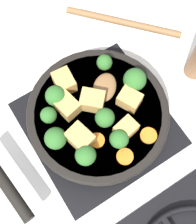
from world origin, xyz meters
name	(u,v)px	position (x,y,z in m)	size (l,w,h in m)	color
ground_plane	(98,124)	(0.00, 0.00, 0.00)	(2.40, 2.40, 0.00)	white
front_burner_grate	(98,122)	(0.00, 0.00, 0.01)	(0.31, 0.31, 0.03)	black
skillet_pan	(97,117)	(0.00, 0.00, 0.06)	(0.40, 0.30, 0.06)	black
wooden_spoon	(116,47)	(-0.11, -0.10, 0.09)	(0.26, 0.26, 0.02)	brown
tofu_cube_center_large	(94,100)	(0.00, -0.02, 0.10)	(0.05, 0.04, 0.04)	tan
tofu_cube_near_handle	(67,106)	(0.05, -0.04, 0.10)	(0.05, 0.04, 0.04)	tan
tofu_cube_east_chunk	(126,129)	(-0.02, 0.06, 0.10)	(0.04, 0.03, 0.03)	tan
tofu_cube_west_chunk	(80,138)	(0.06, 0.03, 0.10)	(0.05, 0.04, 0.04)	tan
tofu_cube_back_piece	(64,82)	(0.03, -0.09, 0.10)	(0.05, 0.04, 0.04)	tan
tofu_cube_front_piece	(129,100)	(-0.07, 0.02, 0.10)	(0.04, 0.04, 0.04)	tan
broccoli_floret_near_spoon	(118,140)	(0.00, 0.08, 0.11)	(0.04, 0.04, 0.05)	#709956
broccoli_floret_center_top	(86,155)	(0.07, 0.07, 0.11)	(0.04, 0.04, 0.05)	#709956
broccoli_floret_east_rim	(49,115)	(0.09, -0.04, 0.11)	(0.03, 0.03, 0.04)	#709956
broccoli_floret_west_rim	(56,96)	(0.06, -0.07, 0.11)	(0.04, 0.04, 0.05)	#709956
broccoli_floret_north_edge	(56,138)	(0.10, 0.01, 0.11)	(0.04, 0.04, 0.05)	#709956
broccoli_floret_south_cluster	(104,63)	(-0.07, -0.08, 0.11)	(0.03, 0.03, 0.04)	#709956
broccoli_floret_mid_floret	(135,80)	(-0.10, -0.01, 0.11)	(0.05, 0.05, 0.05)	#709956
broccoli_floret_small_inner	(106,117)	(0.00, 0.03, 0.11)	(0.04, 0.04, 0.05)	#709956
carrot_slice_orange_thin	(125,157)	(0.01, 0.11, 0.09)	(0.03, 0.03, 0.01)	orange
carrot_slice_near_center	(97,140)	(0.03, 0.05, 0.09)	(0.03, 0.03, 0.01)	orange
carrot_slice_edge_slice	(149,136)	(-0.06, 0.10, 0.09)	(0.03, 0.03, 0.01)	orange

